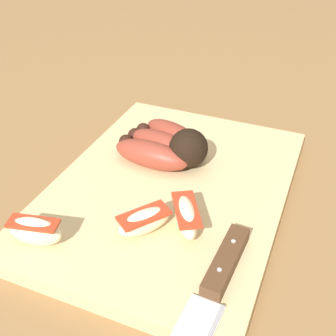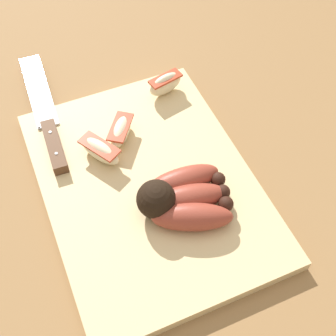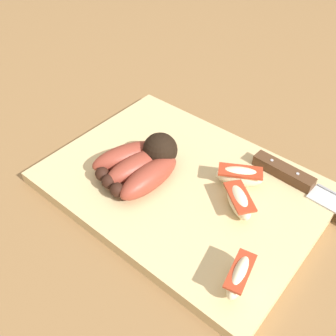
# 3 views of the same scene
# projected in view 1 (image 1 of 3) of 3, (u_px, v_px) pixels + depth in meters

# --- Properties ---
(ground_plane) EXTENTS (6.00, 6.00, 0.00)m
(ground_plane) POSITION_uv_depth(u_px,v_px,m) (175.00, 197.00, 0.60)
(ground_plane) COLOR olive
(cutting_board) EXTENTS (0.41, 0.30, 0.02)m
(cutting_board) POSITION_uv_depth(u_px,v_px,m) (169.00, 191.00, 0.59)
(cutting_board) COLOR #DBBC84
(cutting_board) RESTS_ON ground_plane
(banana_bunch) EXTENTS (0.12, 0.14, 0.06)m
(banana_bunch) POSITION_uv_depth(u_px,v_px,m) (168.00, 146.00, 0.63)
(banana_bunch) COLOR black
(banana_bunch) RESTS_ON cutting_board
(chefs_knife) EXTENTS (0.28, 0.04, 0.02)m
(chefs_knife) POSITION_uv_depth(u_px,v_px,m) (210.00, 296.00, 0.43)
(chefs_knife) COLOR silver
(chefs_knife) RESTS_ON cutting_board
(apple_wedge_near) EXTENTS (0.07, 0.06, 0.03)m
(apple_wedge_near) POSITION_uv_depth(u_px,v_px,m) (186.00, 216.00, 0.51)
(apple_wedge_near) COLOR beige
(apple_wedge_near) RESTS_ON cutting_board
(apple_wedge_middle) EXTENTS (0.03, 0.07, 0.04)m
(apple_wedge_middle) POSITION_uv_depth(u_px,v_px,m) (35.00, 231.00, 0.48)
(apple_wedge_middle) COLOR beige
(apple_wedge_middle) RESTS_ON cutting_board
(apple_wedge_far) EXTENTS (0.07, 0.06, 0.03)m
(apple_wedge_far) POSITION_uv_depth(u_px,v_px,m) (146.00, 222.00, 0.50)
(apple_wedge_far) COLOR beige
(apple_wedge_far) RESTS_ON cutting_board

